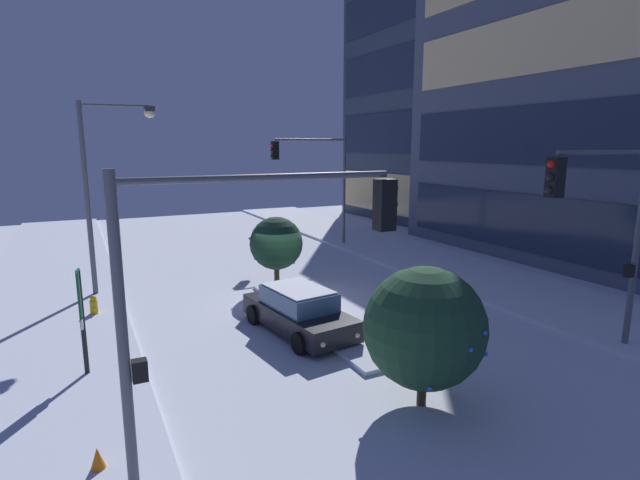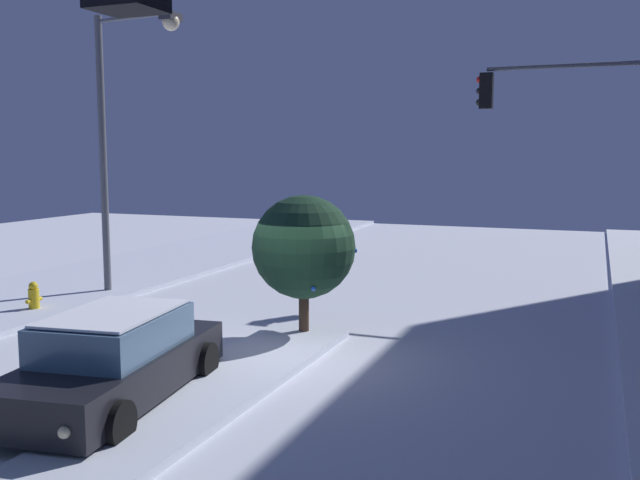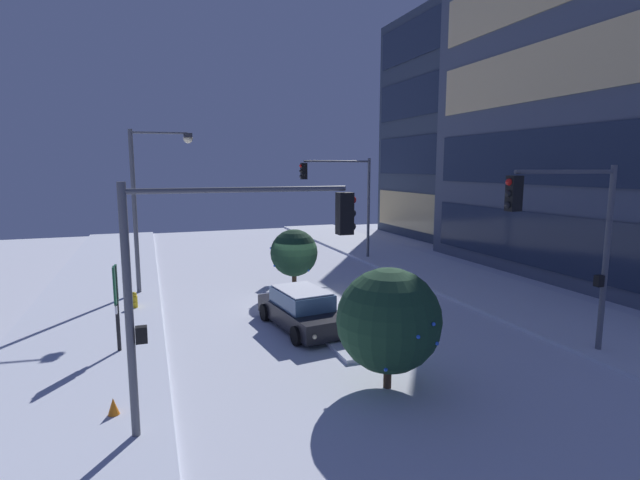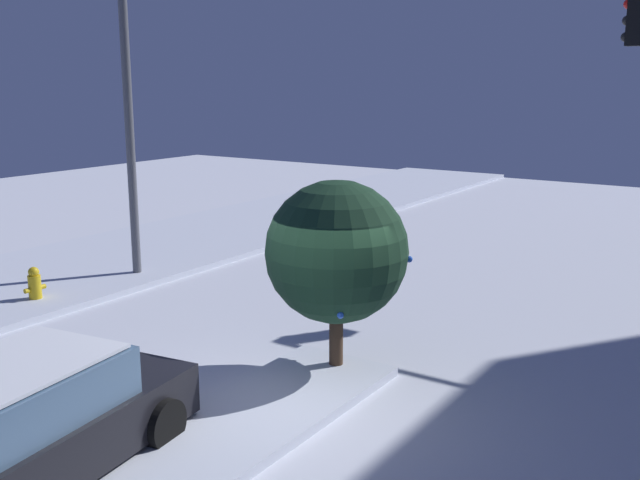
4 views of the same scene
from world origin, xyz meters
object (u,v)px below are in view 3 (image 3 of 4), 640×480
at_px(street_lamp_arched, 151,189).
at_px(decorated_tree_median, 389,320).
at_px(car_near, 302,310).
at_px(traffic_light_corner_far_right, 571,229).
at_px(parking_info_sign, 116,299).
at_px(construction_cone, 114,409).
at_px(decorated_tree_left_of_median, 294,253).
at_px(traffic_light_corner_near_right, 228,258).
at_px(fire_hydrant, 134,302).
at_px(traffic_light_corner_far_left, 343,190).

distance_m(street_lamp_arched, decorated_tree_median, 14.06).
xyz_separation_m(street_lamp_arched, decorated_tree_median, (12.46, 5.73, -3.08)).
height_order(car_near, traffic_light_corner_far_right, traffic_light_corner_far_right).
relative_size(parking_info_sign, decorated_tree_median, 0.88).
height_order(street_lamp_arched, decorated_tree_median, street_lamp_arched).
bearing_deg(parking_info_sign, construction_cone, -83.43).
relative_size(parking_info_sign, decorated_tree_left_of_median, 0.94).
bearing_deg(traffic_light_corner_near_right, fire_hydrant, 102.72).
distance_m(traffic_light_corner_far_left, decorated_tree_left_of_median, 9.07).
bearing_deg(fire_hydrant, construction_cone, -1.69).
xyz_separation_m(traffic_light_corner_near_right, traffic_light_corner_far_right, (-0.40, 10.29, 0.17)).
distance_m(fire_hydrant, parking_info_sign, 5.16).
bearing_deg(construction_cone, car_near, 127.81).
bearing_deg(decorated_tree_median, traffic_light_corner_near_right, -83.56).
distance_m(traffic_light_corner_far_left, construction_cone, 21.29).
height_order(street_lamp_arched, parking_info_sign, street_lamp_arched).
distance_m(traffic_light_corner_near_right, parking_info_sign, 6.44).
relative_size(traffic_light_corner_far_left, fire_hydrant, 8.06).
xyz_separation_m(street_lamp_arched, fire_hydrant, (2.56, -0.90, -4.59)).
bearing_deg(decorated_tree_left_of_median, construction_cone, -37.24).
height_order(decorated_tree_median, construction_cone, decorated_tree_median).
bearing_deg(parking_info_sign, traffic_light_corner_near_right, -58.13).
bearing_deg(car_near, traffic_light_corner_far_left, 143.68).
distance_m(street_lamp_arched, parking_info_sign, 8.22).
bearing_deg(traffic_light_corner_near_right, traffic_light_corner_far_left, 60.50).
distance_m(car_near, parking_info_sign, 6.38).
xyz_separation_m(decorated_tree_median, construction_cone, (-0.64, -6.90, -1.62)).
relative_size(decorated_tree_left_of_median, construction_cone, 5.60).
distance_m(traffic_light_corner_near_right, traffic_light_corner_far_right, 10.30).
bearing_deg(parking_info_sign, traffic_light_corner_far_right, -15.73).
distance_m(traffic_light_corner_far_left, street_lamp_arched, 12.43).
xyz_separation_m(car_near, construction_cone, (4.80, -6.19, -0.44)).
bearing_deg(decorated_tree_median, street_lamp_arched, -155.30).
height_order(fire_hydrant, construction_cone, fire_hydrant).
bearing_deg(car_near, fire_hydrant, -134.65).
distance_m(traffic_light_corner_far_right, construction_cone, 13.48).
xyz_separation_m(car_near, decorated_tree_median, (5.44, 0.71, 1.19)).
relative_size(car_near, decorated_tree_left_of_median, 1.55).
relative_size(street_lamp_arched, fire_hydrant, 9.45).
relative_size(car_near, traffic_light_corner_near_right, 0.85).
distance_m(parking_info_sign, decorated_tree_left_of_median, 9.16).
bearing_deg(car_near, traffic_light_corner_far_right, 42.93).
distance_m(traffic_light_corner_near_right, decorated_tree_median, 4.77).
bearing_deg(parking_info_sign, street_lamp_arched, 86.11).
height_order(traffic_light_corner_far_right, construction_cone, traffic_light_corner_far_right).
bearing_deg(street_lamp_arched, decorated_tree_median, -58.99).
bearing_deg(street_lamp_arched, fire_hydrant, -102.98).
bearing_deg(construction_cone, parking_info_sign, -178.98).
bearing_deg(car_near, decorated_tree_median, -0.13).
distance_m(car_near, traffic_light_corner_far_left, 13.97).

